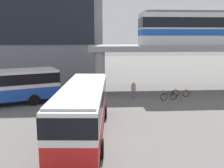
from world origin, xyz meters
TOP-DOWN VIEW (x-y plane):
  - ground_plane at (0.00, 10.00)m, footprint 120.00×120.00m
  - station_building at (-9.77, 29.46)m, footprint 22.48×15.43m
  - elevated_platform at (15.35, 15.60)m, footprint 31.40×6.33m
  - bus_main at (-0.47, 1.56)m, footprint 3.37×11.20m
  - bicycle_black at (7.60, 10.35)m, footprint 1.77×0.41m
  - bicycle_brown at (9.31, 11.81)m, footprint 1.77×0.40m
  - pedestrian_at_kerb at (4.20, 11.19)m, footprint 0.43×0.32m

SIDE VIEW (x-z plane):
  - ground_plane at x=0.00m, z-range 0.00..0.00m
  - bicycle_black at x=7.60m, z-range -0.16..0.88m
  - bicycle_brown at x=9.31m, z-range -0.16..0.88m
  - pedestrian_at_kerb at x=4.20m, z-range -0.05..1.65m
  - bus_main at x=-0.47m, z-range 0.38..3.60m
  - elevated_platform at x=15.35m, z-range 1.90..7.12m
  - station_building at x=-9.77m, z-range 0.00..19.00m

